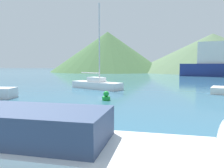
% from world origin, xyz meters
% --- Properties ---
extents(motorboat_near, '(9.16, 2.71, 2.14)m').
position_xyz_m(motorboat_near, '(2.61, 4.89, 0.44)').
color(motorboat_near, white).
rests_on(motorboat_near, ground_plane).
extents(sailboat_middle, '(5.94, 3.69, 8.47)m').
position_xyz_m(sailboat_middle, '(-3.27, 21.37, 0.49)').
color(sailboat_middle, white).
rests_on(sailboat_middle, ground_plane).
extents(buoy_marker, '(0.56, 0.56, 0.65)m').
position_xyz_m(buoy_marker, '(-0.11, 14.65, 0.27)').
color(buoy_marker, green).
rests_on(buoy_marker, ground_plane).
extents(hill_west, '(38.92, 38.92, 13.63)m').
position_xyz_m(hill_west, '(-17.90, 73.10, 6.81)').
color(hill_west, '#3D6038').
rests_on(hill_west, ground_plane).
extents(hill_central, '(52.66, 52.66, 12.54)m').
position_xyz_m(hill_central, '(16.28, 79.22, 6.27)').
color(hill_central, '#4C6647').
rests_on(hill_central, ground_plane).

